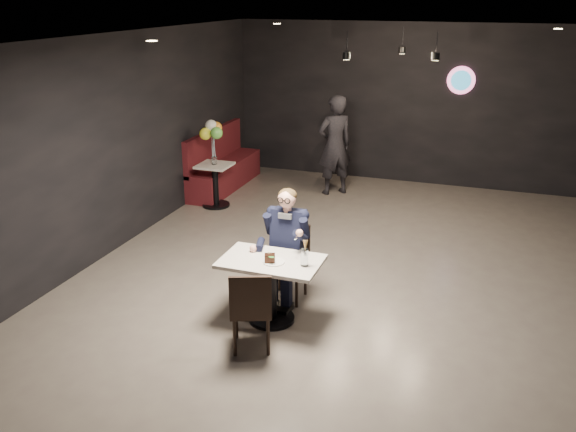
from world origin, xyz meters
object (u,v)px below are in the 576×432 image
at_px(main_table, 271,290).
at_px(chair_near, 251,307).
at_px(booth_bench, 224,159).
at_px(balloon_vase, 214,160).
at_px(chair_far, 288,264).
at_px(sundae_glass, 304,258).
at_px(passerby, 335,145).
at_px(seated_man, 288,244).
at_px(side_table, 215,187).

height_order(main_table, chair_near, chair_near).
distance_m(booth_bench, balloon_vase, 1.08).
relative_size(main_table, chair_far, 1.20).
bearing_deg(sundae_glass, passerby, 101.45).
bearing_deg(sundae_glass, booth_bench, 124.48).
relative_size(chair_far, seated_man, 0.64).
bearing_deg(chair_far, passerby, 97.77).
bearing_deg(sundae_glass, chair_near, -125.17).
distance_m(side_table, balloon_vase, 0.48).
height_order(chair_far, booth_bench, booth_bench).
height_order(balloon_vase, passerby, passerby).
bearing_deg(main_table, balloon_vase, 124.61).
bearing_deg(booth_bench, balloon_vase, -73.30).
xyz_separation_m(main_table, chair_far, (0.00, 0.55, 0.09)).
bearing_deg(main_table, booth_bench, 120.98).
relative_size(side_table, passerby, 0.38).
height_order(seated_man, passerby, passerby).
distance_m(main_table, seated_man, 0.65).
bearing_deg(main_table, chair_far, 90.00).
height_order(side_table, balloon_vase, balloon_vase).
xyz_separation_m(chair_far, sundae_glass, (0.39, -0.57, 0.38)).
bearing_deg(seated_man, passerby, 97.77).
height_order(sundae_glass, balloon_vase, sundae_glass).
distance_m(chair_far, passerby, 4.23).
relative_size(chair_near, sundae_glass, 4.88).
distance_m(main_table, sundae_glass, 0.61).
xyz_separation_m(chair_far, side_table, (-2.31, 2.79, -0.12)).
relative_size(main_table, balloon_vase, 8.01).
height_order(chair_near, balloon_vase, chair_near).
distance_m(chair_near, seated_man, 1.16).
distance_m(seated_man, passerby, 4.21).
bearing_deg(side_table, main_table, -55.39).
xyz_separation_m(main_table, chair_near, (0.00, -0.58, 0.09)).
height_order(booth_bench, passerby, passerby).
bearing_deg(chair_near, chair_far, 68.80).
bearing_deg(chair_far, balloon_vase, 129.56).
relative_size(chair_far, sundae_glass, 4.88).
xyz_separation_m(side_table, balloon_vase, (0.00, 0.00, 0.48)).
height_order(main_table, chair_far, chair_far).
bearing_deg(seated_man, booth_bench, 124.50).
distance_m(main_table, booth_bench, 5.07).
distance_m(booth_bench, side_table, 1.07).
bearing_deg(side_table, sundae_glass, -51.29).
bearing_deg(chair_far, seated_man, 0.00).
distance_m(chair_far, sundae_glass, 0.79).
relative_size(chair_far, side_table, 1.35).
xyz_separation_m(main_table, passerby, (-0.57, 4.72, 0.53)).
distance_m(chair_near, balloon_vase, 4.56).
height_order(sundae_glass, passerby, passerby).
bearing_deg(chair_near, booth_bench, 96.70).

